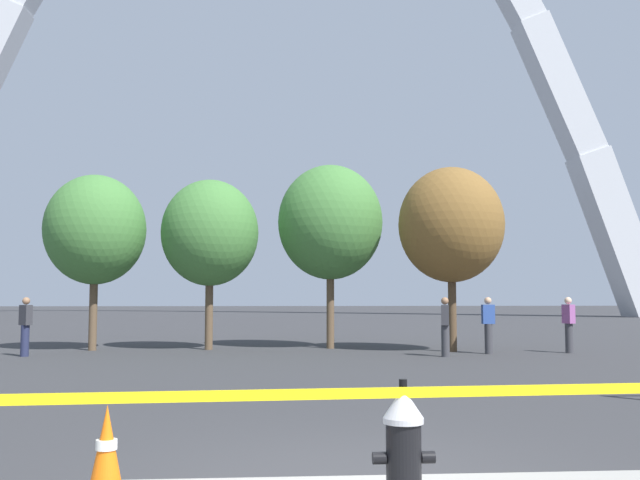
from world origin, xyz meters
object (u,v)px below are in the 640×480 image
(pedestrian_near_trees, at_px, (569,324))
(pedestrian_walking_left, at_px, (445,326))
(monument_arch, at_px, (278,53))
(fire_hydrant, at_px, (403,451))
(pedestrian_standing_center, at_px, (488,325))
(traffic_cone_by_hydrant, at_px, (106,452))
(pedestrian_walking_right, at_px, (25,326))

(pedestrian_near_trees, bearing_deg, pedestrian_walking_left, -165.68)
(monument_arch, bearing_deg, fire_hydrant, -89.72)
(pedestrian_standing_center, bearing_deg, fire_hydrant, -109.81)
(traffic_cone_by_hydrant, distance_m, pedestrian_walking_left, 14.34)
(pedestrian_walking_left, bearing_deg, pedestrian_near_trees, 14.32)
(monument_arch, bearing_deg, pedestrian_walking_left, -83.67)
(pedestrian_standing_center, distance_m, pedestrian_near_trees, 2.40)
(monument_arch, relative_size, pedestrian_walking_left, 38.96)
(fire_hydrant, height_order, pedestrian_near_trees, pedestrian_near_trees)
(traffic_cone_by_hydrant, bearing_deg, pedestrian_walking_left, 65.00)
(pedestrian_standing_center, height_order, pedestrian_near_trees, same)
(pedestrian_walking_right, bearing_deg, monument_arch, 78.38)
(monument_arch, xyz_separation_m, pedestrian_near_trees, (7.86, -35.21, -20.07))
(monument_arch, xyz_separation_m, pedestrian_walking_left, (4.02, -36.19, -20.07))
(traffic_cone_by_hydrant, distance_m, pedestrian_walking_right, 14.84)
(traffic_cone_by_hydrant, bearing_deg, pedestrian_near_trees, 54.68)
(fire_hydrant, xyz_separation_m, traffic_cone_by_hydrant, (-2.28, 0.66, -0.11))
(pedestrian_standing_center, xyz_separation_m, pedestrian_walking_right, (-12.72, 0.04, 0.00))
(pedestrian_walking_left, height_order, pedestrian_walking_right, same)
(monument_arch, height_order, pedestrian_walking_left, monument_arch)
(pedestrian_near_trees, bearing_deg, pedestrian_walking_right, -179.68)
(monument_arch, distance_m, pedestrian_near_trees, 41.28)
(fire_hydrant, bearing_deg, pedestrian_walking_left, 74.55)
(fire_hydrant, bearing_deg, traffic_cone_by_hydrant, 163.82)
(pedestrian_walking_left, bearing_deg, fire_hydrant, -105.45)
(fire_hydrant, xyz_separation_m, pedestrian_near_trees, (7.62, 14.63, 0.35))
(pedestrian_walking_left, relative_size, pedestrian_near_trees, 1.00)
(fire_hydrant, relative_size, pedestrian_standing_center, 0.62)
(pedestrian_standing_center, bearing_deg, pedestrian_walking_left, -149.55)
(traffic_cone_by_hydrant, distance_m, pedestrian_near_trees, 17.13)
(pedestrian_standing_center, height_order, pedestrian_walking_right, same)
(fire_hydrant, distance_m, traffic_cone_by_hydrant, 2.38)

